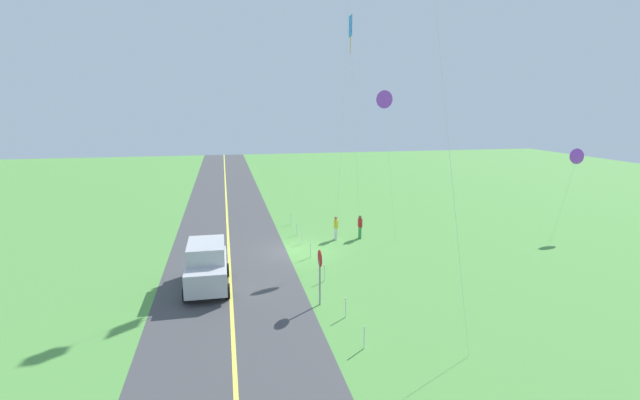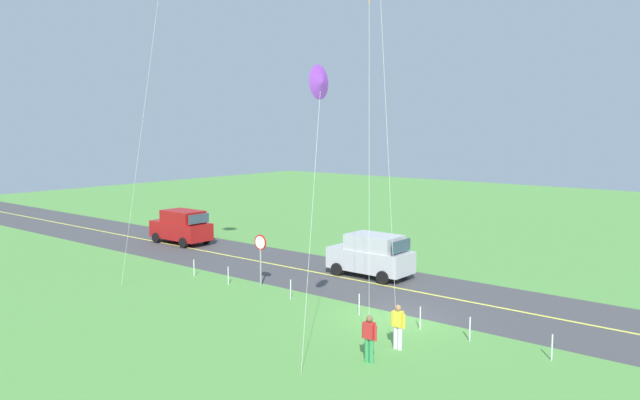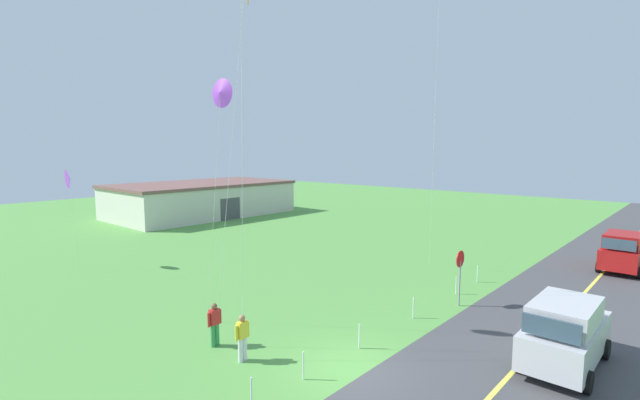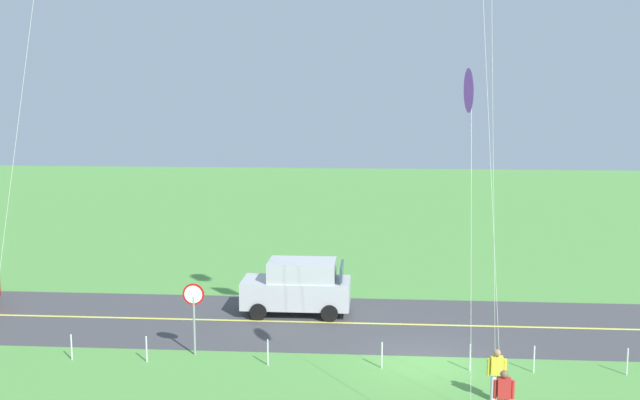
# 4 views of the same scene
# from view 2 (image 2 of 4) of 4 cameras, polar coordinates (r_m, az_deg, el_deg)

# --- Properties ---
(ground_plane) EXTENTS (120.00, 120.00, 0.10)m
(ground_plane) POSITION_cam_2_polar(r_m,az_deg,el_deg) (26.15, 7.11, -10.74)
(ground_plane) COLOR #549342
(asphalt_road) EXTENTS (120.00, 7.00, 0.00)m
(asphalt_road) POSITION_cam_2_polar(r_m,az_deg,el_deg) (29.47, 11.30, -8.70)
(asphalt_road) COLOR #424244
(asphalt_road) RESTS_ON ground
(road_centre_stripe) EXTENTS (120.00, 0.16, 0.00)m
(road_centre_stripe) POSITION_cam_2_polar(r_m,az_deg,el_deg) (29.47, 11.30, -8.69)
(road_centre_stripe) COLOR #E5E04C
(road_centre_stripe) RESTS_ON asphalt_road
(car_suv_foreground) EXTENTS (4.40, 2.12, 2.24)m
(car_suv_foreground) POSITION_cam_2_polar(r_m,az_deg,el_deg) (32.54, 4.72, -5.03)
(car_suv_foreground) COLOR #B7B7BC
(car_suv_foreground) RESTS_ON ground
(car_parked_east_far) EXTENTS (4.40, 2.12, 2.24)m
(car_parked_east_far) POSITION_cam_2_polar(r_m,az_deg,el_deg) (42.54, -12.55, -2.37)
(car_parked_east_far) COLOR maroon
(car_parked_east_far) RESTS_ON ground
(stop_sign) EXTENTS (0.76, 0.08, 2.56)m
(stop_sign) POSITION_cam_2_polar(r_m,az_deg,el_deg) (30.58, -5.47, -4.56)
(stop_sign) COLOR gray
(stop_sign) RESTS_ON ground
(person_adult_near) EXTENTS (0.58, 0.22, 1.60)m
(person_adult_near) POSITION_cam_2_polar(r_m,az_deg,el_deg) (22.42, 7.14, -11.30)
(person_adult_near) COLOR silver
(person_adult_near) RESTS_ON ground
(person_adult_companion) EXTENTS (0.58, 0.22, 1.60)m
(person_adult_companion) POSITION_cam_2_polar(r_m,az_deg,el_deg) (21.15, 4.53, -12.40)
(person_adult_companion) COLOR #338C4C
(person_adult_companion) RESTS_ON ground
(kite_yellow_high) EXTENTS (0.29, 1.69, 9.73)m
(kite_yellow_high) POSITION_cam_2_polar(r_m,az_deg,el_deg) (19.96, 0.07, 10.64)
(kite_yellow_high) COLOR silver
(kite_yellow_high) RESTS_ON ground
(fence_post_0) EXTENTS (0.05, 0.05, 0.90)m
(fence_post_0) POSITION_cam_2_polar(r_m,az_deg,el_deg) (22.76, 20.46, -12.51)
(fence_post_0) COLOR silver
(fence_post_0) RESTS_ON ground
(fence_post_1) EXTENTS (0.05, 0.05, 0.90)m
(fence_post_1) POSITION_cam_2_polar(r_m,az_deg,el_deg) (23.81, 13.55, -11.41)
(fence_post_1) COLOR silver
(fence_post_1) RESTS_ON ground
(fence_post_2) EXTENTS (0.05, 0.05, 0.90)m
(fence_post_2) POSITION_cam_2_polar(r_m,az_deg,el_deg) (24.72, 9.15, -10.61)
(fence_post_2) COLOR silver
(fence_post_2) RESTS_ON ground
(fence_post_3) EXTENTS (0.05, 0.05, 0.90)m
(fence_post_3) POSITION_cam_2_polar(r_m,az_deg,el_deg) (26.22, 3.60, -9.52)
(fence_post_3) COLOR silver
(fence_post_3) RESTS_ON ground
(fence_post_4) EXTENTS (0.05, 0.05, 0.90)m
(fence_post_4) POSITION_cam_2_polar(r_m,az_deg,el_deg) (28.52, -2.70, -8.16)
(fence_post_4) COLOR silver
(fence_post_4) RESTS_ON ground
(fence_post_5) EXTENTS (0.05, 0.05, 0.90)m
(fence_post_5) POSITION_cam_2_polar(r_m,az_deg,el_deg) (31.37, -8.40, -6.84)
(fence_post_5) COLOR silver
(fence_post_5) RESTS_ON ground
(fence_post_6) EXTENTS (0.05, 0.05, 0.90)m
(fence_post_6) POSITION_cam_2_polar(r_m,az_deg,el_deg) (33.30, -11.45, -6.11)
(fence_post_6) COLOR silver
(fence_post_6) RESTS_ON ground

